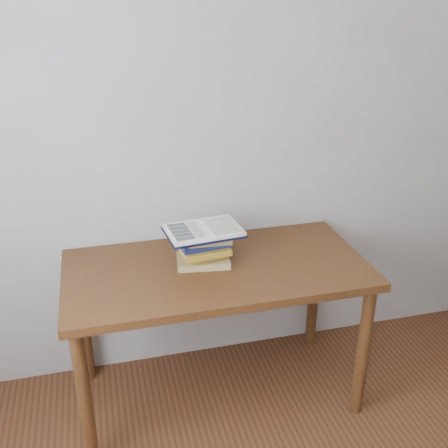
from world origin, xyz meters
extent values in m
cube|color=#B1AEA8|center=(0.00, 1.75, 1.30)|extent=(3.50, 0.04, 2.60)
cube|color=#4F3413|center=(-0.13, 1.38, 0.74)|extent=(1.42, 0.71, 0.04)
cylinder|color=#4F3413|center=(-0.77, 1.09, 0.36)|extent=(0.06, 0.06, 0.72)
cylinder|color=#4F3413|center=(0.52, 1.09, 0.36)|extent=(0.06, 0.06, 0.72)
cylinder|color=#4F3413|center=(-0.77, 1.67, 0.36)|extent=(0.06, 0.06, 0.72)
cylinder|color=#4F3413|center=(0.52, 1.67, 0.36)|extent=(0.06, 0.06, 0.72)
cube|color=tan|center=(-0.18, 1.42, 0.77)|extent=(0.26, 0.19, 0.03)
cube|color=#B18C28|center=(-0.18, 1.44, 0.81)|extent=(0.21, 0.17, 0.03)
cube|color=#B18C28|center=(-0.17, 1.42, 0.83)|extent=(0.23, 0.18, 0.03)
cube|color=navy|center=(-0.18, 1.43, 0.87)|extent=(0.23, 0.16, 0.03)
cube|color=tan|center=(-0.16, 1.42, 0.90)|extent=(0.21, 0.18, 0.03)
cube|color=black|center=(-0.17, 1.43, 0.91)|extent=(0.37, 0.27, 0.01)
cube|color=silver|center=(-0.26, 1.42, 0.93)|extent=(0.19, 0.24, 0.02)
cube|color=silver|center=(-0.09, 1.44, 0.93)|extent=(0.19, 0.24, 0.02)
cylinder|color=silver|center=(-0.17, 1.43, 0.93)|extent=(0.04, 0.23, 0.01)
cube|color=black|center=(-0.29, 1.50, 0.94)|extent=(0.09, 0.04, 0.00)
cube|color=black|center=(-0.29, 1.46, 0.94)|extent=(0.09, 0.04, 0.00)
cube|color=black|center=(-0.28, 1.42, 0.94)|extent=(0.09, 0.04, 0.00)
cube|color=black|center=(-0.28, 1.38, 0.94)|extent=(0.09, 0.04, 0.00)
cube|color=black|center=(-0.27, 1.34, 0.94)|extent=(0.09, 0.04, 0.00)
cube|color=beige|center=(-0.21, 1.43, 0.94)|extent=(0.06, 0.19, 0.00)
cube|color=beige|center=(-0.09, 1.44, 0.94)|extent=(0.15, 0.20, 0.00)
camera|label=1|loc=(-0.63, -0.72, 1.94)|focal=42.00mm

